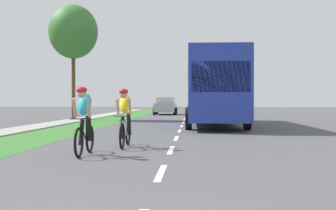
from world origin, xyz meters
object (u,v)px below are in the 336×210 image
object	(u,v)px
sedan_silver	(166,106)
cyclist_trailing	(125,117)
suv_white	(204,103)
street_tree_near	(73,32)
cyclist_lead	(84,120)
bus_blue	(214,86)

from	to	relation	value
sedan_silver	cyclist_trailing	bearing A→B (deg)	-88.71
suv_white	street_tree_near	bearing A→B (deg)	-113.57
cyclist_lead	sedan_silver	xyz separation A→B (m)	(0.05, 29.13, -0.04)
sedan_silver	cyclist_lead	bearing A→B (deg)	-90.10
cyclist_lead	street_tree_near	size ratio (longest dim) A/B	0.23
bus_blue	street_tree_near	xyz separation A→B (m)	(-8.85, 5.60, 3.72)
suv_white	street_tree_near	size ratio (longest dim) A/B	0.63
cyclist_lead	bus_blue	size ratio (longest dim) A/B	0.15
bus_blue	sedan_silver	size ratio (longest dim) A/B	2.70
cyclist_trailing	bus_blue	bearing A→B (deg)	75.16
sedan_silver	suv_white	size ratio (longest dim) A/B	0.91
cyclist_lead	bus_blue	world-z (taller)	bus_blue
cyclist_lead	sedan_silver	bearing A→B (deg)	89.90
suv_white	bus_blue	bearing A→B (deg)	-90.42
cyclist_lead	street_tree_near	distance (m)	19.67
suv_white	street_tree_near	xyz separation A→B (m)	(-9.04, -20.71, 4.76)
street_tree_near	cyclist_lead	bearing A→B (deg)	-73.91
street_tree_near	suv_white	bearing A→B (deg)	66.43
cyclist_lead	cyclist_trailing	distance (m)	1.90
cyclist_trailing	sedan_silver	size ratio (longest dim) A/B	0.40
bus_blue	street_tree_near	bearing A→B (deg)	147.66
sedan_silver	street_tree_near	xyz separation A→B (m)	(-5.33, -10.82, 4.93)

